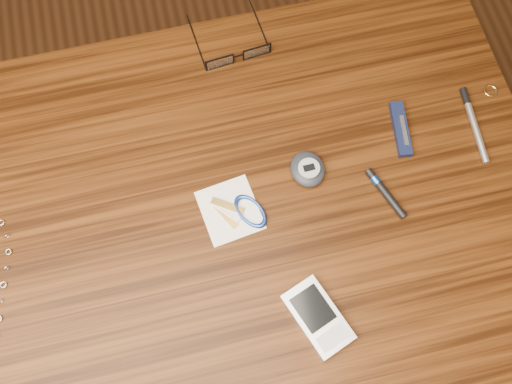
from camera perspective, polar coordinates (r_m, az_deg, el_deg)
ground at (r=1.57m, az=-2.03°, el=-11.05°), size 3.80×3.80×0.00m
desk at (r=0.94m, az=-3.35°, el=-4.75°), size 1.00×0.70×0.75m
eyeglasses at (r=0.95m, az=-1.90°, el=13.63°), size 0.12×0.13×0.02m
gold_ring at (r=1.00m, az=22.40°, el=9.33°), size 0.03×0.03×0.00m
pda_phone at (r=0.81m, az=6.20°, el=-12.33°), size 0.09×0.12×0.02m
pedometer at (r=0.86m, az=5.19°, el=2.31°), size 0.05×0.06×0.02m
notepad_keys at (r=0.84m, az=-1.55°, el=-1.89°), size 0.11×0.10×0.01m
pocket_knife at (r=0.92m, az=14.27°, el=6.13°), size 0.03×0.09×0.01m
silver_pen at (r=0.96m, az=20.83°, el=6.83°), size 0.02×0.13×0.01m
black_blue_pen at (r=0.87m, az=12.73°, el=0.03°), size 0.04×0.09×0.01m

